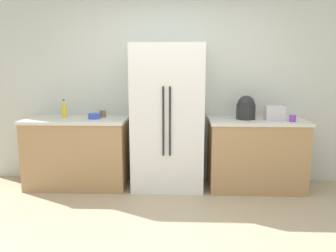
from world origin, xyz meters
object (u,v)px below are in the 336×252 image
Objects in this scene: bowl_a at (94,116)px; bottle_a at (64,111)px; toaster at (274,113)px; rice_cooker at (246,108)px; refrigerator at (168,118)px; cup_c at (293,118)px; cup_a at (270,114)px; cup_b at (103,114)px.

bottle_a is at bearing 170.90° from bowl_a.
toaster is 0.36m from rice_cooker.
cup_c is (1.55, -0.15, 0.02)m from refrigerator.
toaster is at bearing -91.18° from cup_a.
cup_c is (2.93, -0.21, -0.05)m from bottle_a.
bottle_a is at bearing 179.43° from rice_cooker.
rice_cooker is (-0.34, 0.10, 0.05)m from toaster.
bowl_a is (-2.32, -0.17, -0.01)m from cup_a.
cup_a is at bearing 6.54° from refrigerator.
cup_c is at bearing -5.54° from refrigerator.
bowl_a is (-0.96, -0.01, 0.02)m from refrigerator.
cup_b is 0.58× the size of bowl_a.
rice_cooker is at bearing 1.26° from bowl_a.
bottle_a is 2.94m from cup_c.
cup_c is 0.53× the size of bowl_a.
toaster is (1.35, -0.07, 0.08)m from refrigerator.
cup_b is at bearing 170.47° from refrigerator.
refrigerator is 18.83× the size of cup_a.
cup_a is at bearing 2.06° from bottle_a.
cup_c is (0.20, -0.31, -0.01)m from cup_a.
cup_b is (-0.89, 0.15, 0.03)m from refrigerator.
refrigerator is at bearing -9.53° from cup_b.
rice_cooker is 3.38× the size of cup_b.
cup_c is at bearing -7.00° from cup_b.
refrigerator reaches higher than toaster.
refrigerator is 7.96× the size of toaster.
rice_cooker reaches higher than cup_b.
cup_a is (1.35, 0.16, 0.03)m from refrigerator.
toaster is 0.76× the size of rice_cooker.
cup_a is (2.73, 0.10, -0.04)m from bottle_a.
cup_c is (2.44, -0.30, -0.00)m from cup_b.
refrigerator is 1.36m from cup_a.
refrigerator reaches higher than rice_cooker.
bottle_a is (-1.38, 0.06, 0.07)m from refrigerator.
cup_a is (0.00, 0.22, -0.04)m from toaster.
bottle_a is at bearing 177.64° from refrigerator.
refrigerator is 0.90m from cup_b.
toaster is 0.22m from cup_c.
toaster is at bearing -5.54° from cup_b.
cup_c reaches higher than bowl_a.
toaster is 2.73m from bottle_a.
refrigerator is 7.62× the size of bottle_a.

